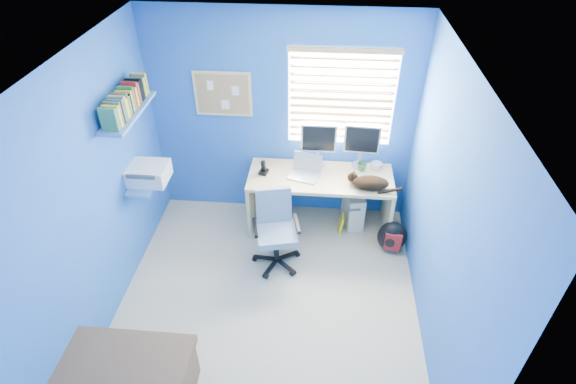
# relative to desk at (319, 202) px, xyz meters

# --- Properties ---
(floor) EXTENTS (3.00, 3.20, 0.00)m
(floor) POSITION_rel_desk_xyz_m (-0.47, -1.26, -0.37)
(floor) COLOR #BBAC8D
(floor) RESTS_ON ground
(ceiling) EXTENTS (3.00, 3.20, 0.00)m
(ceiling) POSITION_rel_desk_xyz_m (-0.47, -1.26, 2.13)
(ceiling) COLOR white
(ceiling) RESTS_ON wall_back
(wall_back) EXTENTS (3.00, 0.01, 2.50)m
(wall_back) POSITION_rel_desk_xyz_m (-0.47, 0.34, 0.88)
(wall_back) COLOR blue
(wall_back) RESTS_ON ground
(wall_left) EXTENTS (0.01, 3.20, 2.50)m
(wall_left) POSITION_rel_desk_xyz_m (-1.97, -1.26, 0.88)
(wall_left) COLOR blue
(wall_left) RESTS_ON ground
(wall_right) EXTENTS (0.01, 3.20, 2.50)m
(wall_right) POSITION_rel_desk_xyz_m (1.03, -1.26, 0.88)
(wall_right) COLOR blue
(wall_right) RESTS_ON ground
(desk) EXTENTS (1.64, 0.65, 0.74)m
(desk) POSITION_rel_desk_xyz_m (0.00, 0.00, 0.00)
(desk) COLOR #DCC17A
(desk) RESTS_ON floor
(laptop) EXTENTS (0.39, 0.34, 0.22)m
(laptop) POSITION_rel_desk_xyz_m (-0.19, -0.02, 0.48)
(laptop) COLOR silver
(laptop) RESTS_ON desk
(monitor_left) EXTENTS (0.40, 0.12, 0.54)m
(monitor_left) POSITION_rel_desk_xyz_m (-0.04, 0.23, 0.64)
(monitor_left) COLOR silver
(monitor_left) RESTS_ON desk
(monitor_right) EXTENTS (0.41, 0.14, 0.54)m
(monitor_right) POSITION_rel_desk_xyz_m (0.44, 0.25, 0.64)
(monitor_right) COLOR silver
(monitor_right) RESTS_ON desk
(phone) EXTENTS (0.11, 0.13, 0.17)m
(phone) POSITION_rel_desk_xyz_m (-0.65, 0.00, 0.45)
(phone) COLOR black
(phone) RESTS_ON desk
(mug) EXTENTS (0.10, 0.09, 0.10)m
(mug) POSITION_rel_desk_xyz_m (0.47, 0.16, 0.42)
(mug) COLOR #356D41
(mug) RESTS_ON desk
(cd_spindle) EXTENTS (0.13, 0.13, 0.07)m
(cd_spindle) POSITION_rel_desk_xyz_m (0.63, 0.22, 0.41)
(cd_spindle) COLOR silver
(cd_spindle) RESTS_ON desk
(cat) EXTENTS (0.44, 0.33, 0.14)m
(cat) POSITION_rel_desk_xyz_m (0.54, -0.18, 0.44)
(cat) COLOR black
(cat) RESTS_ON desk
(tower_pc) EXTENTS (0.27, 0.47, 0.45)m
(tower_pc) POSITION_rel_desk_xyz_m (0.41, 0.12, -0.14)
(tower_pc) COLOR beige
(tower_pc) RESTS_ON floor
(drawer_boxes) EXTENTS (0.35, 0.28, 0.54)m
(drawer_boxes) POSITION_rel_desk_xyz_m (-0.61, 0.11, -0.10)
(drawer_boxes) COLOR tan
(drawer_boxes) RESTS_ON floor
(yellow_book) EXTENTS (0.03, 0.17, 0.24)m
(yellow_book) POSITION_rel_desk_xyz_m (0.27, -0.08, -0.25)
(yellow_book) COLOR yellow
(yellow_book) RESTS_ON floor
(backpack) EXTENTS (0.37, 0.31, 0.39)m
(backpack) POSITION_rel_desk_xyz_m (0.84, -0.34, -0.18)
(backpack) COLOR black
(backpack) RESTS_ON floor
(office_chair) EXTENTS (0.61, 0.61, 0.88)m
(office_chair) POSITION_rel_desk_xyz_m (-0.45, -0.63, -0.04)
(office_chair) COLOR black
(office_chair) RESTS_ON floor
(window_blinds) EXTENTS (1.15, 0.05, 1.10)m
(window_blinds) POSITION_rel_desk_xyz_m (0.18, 0.31, 1.18)
(window_blinds) COLOR white
(window_blinds) RESTS_ON ground
(corkboard) EXTENTS (0.64, 0.02, 0.52)m
(corkboard) POSITION_rel_desk_xyz_m (-1.12, 0.33, 1.18)
(corkboard) COLOR #DCC17A
(corkboard) RESTS_ON ground
(wall_shelves) EXTENTS (0.42, 0.90, 1.05)m
(wall_shelves) POSITION_rel_desk_xyz_m (-1.82, -0.51, 1.06)
(wall_shelves) COLOR #457ABC
(wall_shelves) RESTS_ON ground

